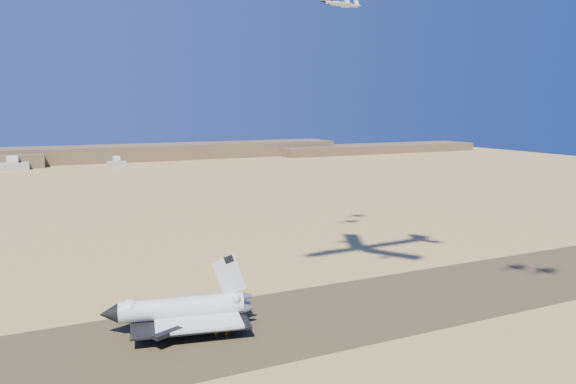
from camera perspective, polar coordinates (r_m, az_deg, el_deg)
name	(u,v)px	position (r m, az deg, el deg)	size (l,w,h in m)	color
ground	(245,329)	(166.73, -4.37, -13.71)	(1200.00, 1200.00, 0.00)	tan
runway	(245,329)	(166.72, -4.37, -13.70)	(600.00, 50.00, 0.06)	#493D24
ridgeline	(131,155)	(684.15, -15.63, 3.66)	(960.00, 90.00, 18.00)	brown
hangars	(8,166)	(624.92, -26.53, 2.36)	(200.50, 29.50, 30.00)	#A7A494
shuttle	(181,310)	(167.04, -10.85, -11.72)	(42.74, 31.63, 21.06)	silver
crew_a	(228,331)	(163.09, -6.09, -13.87)	(0.70, 0.46, 1.92)	orange
crew_b	(216,334)	(161.94, -7.33, -14.12)	(0.78, 0.45, 1.61)	orange
crew_c	(226,334)	(161.35, -6.29, -14.18)	(0.97, 0.50, 1.66)	orange
chase_jet_d	(336,3)	(237.34, 4.93, 18.60)	(14.60, 7.93, 3.64)	silver
chase_jet_e	(346,5)	(253.08, 5.95, 18.37)	(14.00, 7.38, 3.49)	silver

